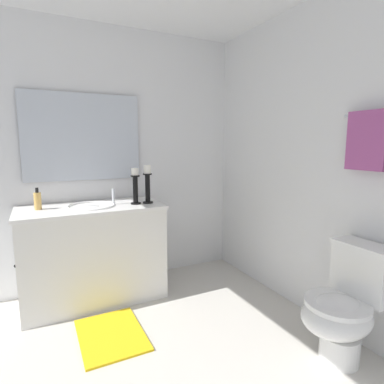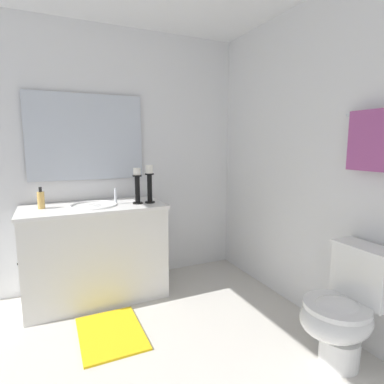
# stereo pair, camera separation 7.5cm
# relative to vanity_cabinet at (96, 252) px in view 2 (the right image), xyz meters

# --- Properties ---
(floor) EXTENTS (3.08, 2.62, 0.02)m
(floor) POSITION_rel_vanity_cabinet_xyz_m (1.21, 0.23, -0.43)
(floor) COLOR beige
(floor) RESTS_ON ground
(wall_back) EXTENTS (3.08, 0.04, 2.45)m
(wall_back) POSITION_rel_vanity_cabinet_xyz_m (1.21, 1.54, 0.80)
(wall_back) COLOR white
(wall_back) RESTS_ON ground
(wall_left) EXTENTS (0.04, 2.62, 2.45)m
(wall_left) POSITION_rel_vanity_cabinet_xyz_m (-0.32, 0.23, 0.80)
(wall_left) COLOR white
(wall_left) RESTS_ON ground
(vanity_cabinet) EXTENTS (0.58, 1.21, 0.84)m
(vanity_cabinet) POSITION_rel_vanity_cabinet_xyz_m (0.00, 0.00, 0.00)
(vanity_cabinet) COLOR white
(vanity_cabinet) RESTS_ON ground
(sink_basin) EXTENTS (0.40, 0.40, 0.24)m
(sink_basin) POSITION_rel_vanity_cabinet_xyz_m (0.00, 0.00, 0.38)
(sink_basin) COLOR white
(sink_basin) RESTS_ON vanity_cabinet
(mirror) EXTENTS (0.02, 1.03, 0.78)m
(mirror) POSITION_rel_vanity_cabinet_xyz_m (-0.28, 0.00, 1.01)
(mirror) COLOR silver
(candle_holder_tall) EXTENTS (0.09, 0.09, 0.34)m
(candle_holder_tall) POSITION_rel_vanity_cabinet_xyz_m (0.07, 0.48, 0.60)
(candle_holder_tall) COLOR black
(candle_holder_tall) RESTS_ON vanity_cabinet
(candle_holder_short) EXTENTS (0.09, 0.09, 0.32)m
(candle_holder_short) POSITION_rel_vanity_cabinet_xyz_m (0.07, 0.37, 0.59)
(candle_holder_short) COLOR black
(candle_holder_short) RESTS_ON vanity_cabinet
(soap_bottle) EXTENTS (0.06, 0.06, 0.18)m
(soap_bottle) POSITION_rel_vanity_cabinet_xyz_m (-0.06, -0.41, 0.49)
(soap_bottle) COLOR #E5B259
(soap_bottle) RESTS_ON vanity_cabinet
(toilet) EXTENTS (0.39, 0.54, 0.75)m
(toilet) POSITION_rel_vanity_cabinet_xyz_m (1.54, 1.26, -0.06)
(toilet) COLOR white
(toilet) RESTS_ON ground
(towel_near_vanity) EXTENTS (0.26, 0.03, 0.37)m
(towel_near_vanity) POSITION_rel_vanity_cabinet_xyz_m (1.45, 1.46, 0.97)
(towel_near_vanity) COLOR #A54C8C
(towel_near_vanity) RESTS_ON towel_bar
(bath_mat) EXTENTS (0.60, 0.44, 0.02)m
(bath_mat) POSITION_rel_vanity_cabinet_xyz_m (0.62, 0.00, -0.41)
(bath_mat) COLOR yellow
(bath_mat) RESTS_ON ground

